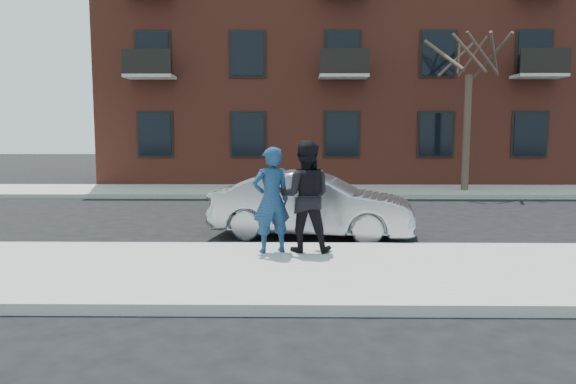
{
  "coord_description": "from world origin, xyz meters",
  "views": [
    {
      "loc": [
        -1.82,
        -7.99,
        2.19
      ],
      "look_at": [
        -1.92,
        0.4,
        1.25
      ],
      "focal_mm": 32.0,
      "sensor_mm": 36.0,
      "label": 1
    }
  ],
  "objects_px": {
    "street_tree": "(470,41)",
    "silver_sedan": "(312,205)",
    "man_hoodie": "(271,200)",
    "man_peacoat": "(305,196)"
  },
  "relations": [
    {
      "from": "street_tree",
      "to": "silver_sedan",
      "type": "xyz_separation_m",
      "value": [
        -5.94,
        -8.16,
        -4.82
      ]
    },
    {
      "from": "street_tree",
      "to": "silver_sedan",
      "type": "height_order",
      "value": "street_tree"
    },
    {
      "from": "man_hoodie",
      "to": "silver_sedan",
      "type": "bearing_deg",
      "value": -130.29
    },
    {
      "from": "silver_sedan",
      "to": "man_peacoat",
      "type": "bearing_deg",
      "value": -174.51
    },
    {
      "from": "street_tree",
      "to": "man_hoodie",
      "type": "relative_size",
      "value": 3.71
    },
    {
      "from": "street_tree",
      "to": "man_hoodie",
      "type": "distance_m",
      "value": 13.0
    },
    {
      "from": "silver_sedan",
      "to": "man_peacoat",
      "type": "height_order",
      "value": "man_peacoat"
    },
    {
      "from": "street_tree",
      "to": "man_peacoat",
      "type": "bearing_deg",
      "value": -121.24
    },
    {
      "from": "street_tree",
      "to": "man_hoodie",
      "type": "bearing_deg",
      "value": -123.37
    },
    {
      "from": "silver_sedan",
      "to": "man_peacoat",
      "type": "distance_m",
      "value": 2.0
    }
  ]
}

